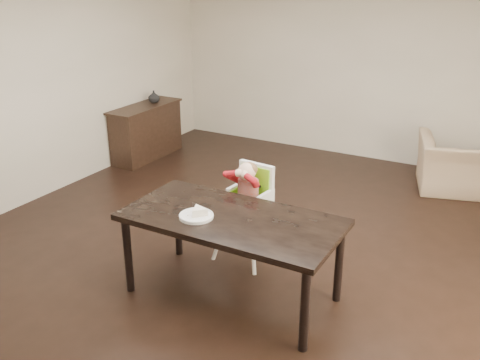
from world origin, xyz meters
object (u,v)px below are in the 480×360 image
(dining_table, at_px, (232,226))
(armchair, at_px, (464,157))
(high_chair, at_px, (249,191))
(sideboard, at_px, (146,131))

(dining_table, relative_size, armchair, 1.72)
(armchair, bearing_deg, high_chair, 44.82)
(sideboard, bearing_deg, high_chair, -34.50)
(armchair, distance_m, sideboard, 4.38)
(dining_table, height_order, armchair, armchair)
(sideboard, bearing_deg, dining_table, -41.07)
(high_chair, height_order, sideboard, high_chair)
(dining_table, xyz_separation_m, armchair, (1.36, 3.44, -0.21))
(armchair, height_order, sideboard, armchair)
(dining_table, relative_size, sideboard, 1.43)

